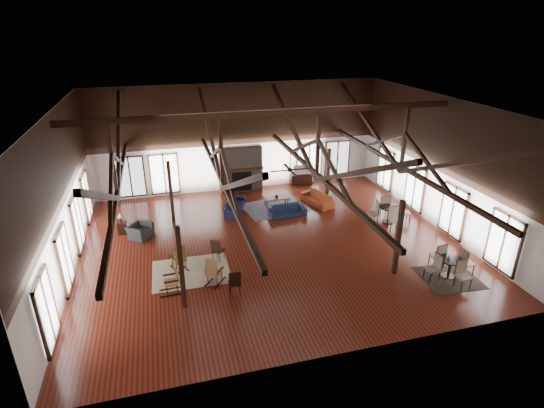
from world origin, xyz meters
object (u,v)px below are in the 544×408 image
object	(u,v)px
cafe_table_near	(450,265)
cafe_table_far	(389,212)
sofa_navy_left	(235,205)
sofa_orange	(317,199)
sofa_navy_front	(287,211)
coffee_table	(276,198)
tv_console	(301,179)
armchair	(140,231)

from	to	relation	value
cafe_table_near	cafe_table_far	xyz separation A→B (m)	(0.17, 4.90, 0.02)
sofa_navy_left	sofa_orange	bearing A→B (deg)	-74.75
sofa_navy_front	sofa_orange	size ratio (longest dim) A/B	0.91
coffee_table	tv_console	world-z (taller)	tv_console
coffee_table	tv_console	bearing A→B (deg)	49.54
sofa_navy_left	tv_console	world-z (taller)	tv_console
tv_console	cafe_table_far	bearing A→B (deg)	-68.69
sofa_navy_front	sofa_orange	distance (m)	2.23
tv_console	sofa_navy_left	bearing A→B (deg)	-148.17
cafe_table_near	tv_console	distance (m)	11.25
sofa_orange	coffee_table	world-z (taller)	sofa_orange
sofa_navy_front	coffee_table	distance (m)	1.34
cafe_table_near	sofa_navy_left	bearing A→B (deg)	129.41
coffee_table	armchair	size ratio (longest dim) A/B	1.35
sofa_navy_front	coffee_table	xyz separation A→B (m)	(-0.21, 1.31, 0.18)
armchair	cafe_table_far	xyz separation A→B (m)	(11.57, -1.48, 0.23)
sofa_navy_left	coffee_table	xyz separation A→B (m)	(2.21, -0.02, 0.15)
sofa_orange	tv_console	xyz separation A→B (m)	(0.14, 3.09, 0.02)
sofa_navy_front	coffee_table	size ratio (longest dim) A/B	1.39
sofa_navy_left	armchair	world-z (taller)	armchair
cafe_table_far	tv_console	size ratio (longest dim) A/B	1.67
armchair	sofa_navy_left	bearing A→B (deg)	-32.01
sofa_orange	cafe_table_far	xyz separation A→B (m)	(2.53, -3.03, 0.25)
cafe_table_near	tv_console	xyz separation A→B (m)	(-2.22, 11.02, -0.21)
sofa_orange	cafe_table_near	distance (m)	8.27
sofa_orange	cafe_table_far	size ratio (longest dim) A/B	0.95
cafe_table_near	sofa_orange	bearing A→B (deg)	106.54
cafe_table_far	cafe_table_near	bearing A→B (deg)	-92.00
sofa_navy_front	cafe_table_far	distance (m)	4.92
cafe_table_far	sofa_navy_front	bearing A→B (deg)	156.21
cafe_table_near	cafe_table_far	world-z (taller)	cafe_table_far
sofa_navy_front	cafe_table_near	xyz separation A→B (m)	(4.33, -6.88, 0.26)
sofa_navy_front	sofa_orange	bearing A→B (deg)	24.22
coffee_table	sofa_navy_left	bearing A→B (deg)	178.32
tv_console	coffee_table	bearing A→B (deg)	-129.30
sofa_orange	armchair	world-z (taller)	armchair
sofa_navy_left	sofa_orange	world-z (taller)	sofa_navy_left
sofa_orange	cafe_table_near	size ratio (longest dim) A/B	1.01
sofa_orange	armchair	bearing A→B (deg)	-97.09
sofa_navy_left	cafe_table_far	size ratio (longest dim) A/B	0.96
sofa_orange	cafe_table_far	distance (m)	3.95
cafe_table_near	cafe_table_far	size ratio (longest dim) A/B	0.94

